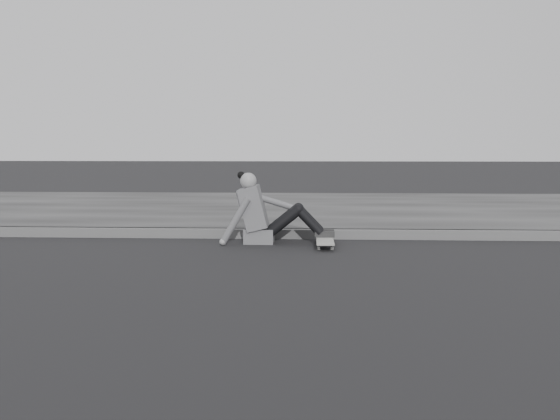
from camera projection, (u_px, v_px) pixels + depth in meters
The scene contains 5 objects.
ground at pixel (408, 284), 5.40m from camera, with size 80.00×80.00×0.00m, color black.
curb at pixel (377, 234), 7.95m from camera, with size 24.00×0.16×0.12m, color #4F4F4F.
sidewalk at pixel (358, 210), 10.95m from camera, with size 24.00×6.00×0.12m, color #323232.
skateboard at pixel (325, 241), 7.36m from camera, with size 0.20×0.78×0.09m.
seated_woman at pixel (264, 214), 7.61m from camera, with size 1.38×0.46×0.88m.
Camera 1 is at (-0.86, -5.35, 1.20)m, focal length 40.00 mm.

